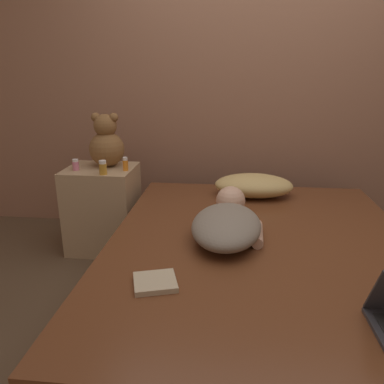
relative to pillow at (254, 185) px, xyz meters
The scene contains 11 objects.
ground_plane 0.94m from the pillow, 89.34° to the right, with size 12.00×12.00×0.00m, color brown.
wall_back 0.93m from the pillow, 89.10° to the left, with size 8.00×0.06×2.60m.
bed 0.82m from the pillow, 89.34° to the right, with size 1.66×2.06×0.47m.
nightstand 1.15m from the pillow, behind, with size 0.50×0.44×0.64m.
pillow is the anchor object (origin of this frame).
person_lying 0.71m from the pillow, 104.12° to the right, with size 0.40×0.75×0.18m.
teddy_bear 1.12m from the pillow, behind, with size 0.26×0.26×0.40m.
bottle_pink 1.29m from the pillow, behind, with size 0.04×0.04×0.08m.
bottle_orange 0.93m from the pillow, behind, with size 0.04×0.04×0.10m.
bottle_amber 1.07m from the pillow, behind, with size 0.05×0.05×0.10m.
book 1.31m from the pillow, 111.00° to the right, with size 0.22×0.21×0.02m.
Camera 1 is at (-0.17, -1.82, 1.34)m, focal length 35.00 mm.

